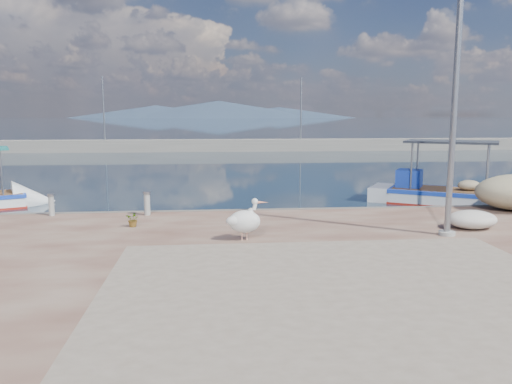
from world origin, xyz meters
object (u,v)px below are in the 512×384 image
object	(u,v)px
boat_right	(446,199)
bollard_near	(147,202)
lamp_post	(454,111)
pelican	(245,221)

from	to	relation	value
boat_right	bollard_near	world-z (taller)	boat_right
bollard_near	boat_right	bearing A→B (deg)	17.20
lamp_post	boat_right	bearing A→B (deg)	63.95
boat_right	lamp_post	xyz separation A→B (m)	(-3.49, -7.15, 3.56)
boat_right	lamp_post	bearing A→B (deg)	-84.67
pelican	bollard_near	distance (m)	4.58
lamp_post	bollard_near	size ratio (longest dim) A/B	9.11
pelican	lamp_post	bearing A→B (deg)	-18.07
bollard_near	pelican	bearing A→B (deg)	-50.39
boat_right	lamp_post	distance (m)	8.71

